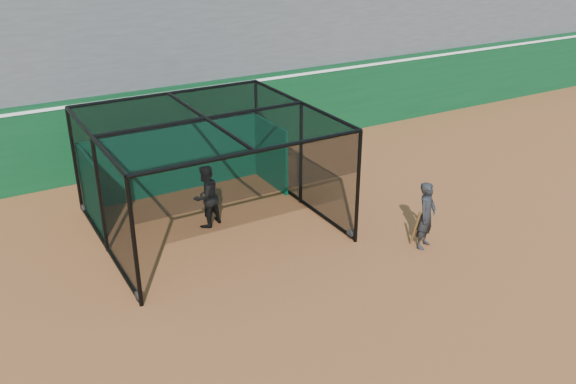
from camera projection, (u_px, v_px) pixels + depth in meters
ground at (306, 294)px, 12.73m from camera, size 120.00×120.00×0.00m
outfield_wall at (163, 125)px, 18.90m from camera, size 50.00×0.50×2.50m
grandstand at (118, 5)px, 20.55m from camera, size 50.00×7.85×8.95m
batting_cage at (208, 173)px, 15.03m from camera, size 5.42×5.24×2.84m
batter at (206, 196)px, 15.24m from camera, size 0.96×0.87×1.62m
on_deck_player at (426, 215)px, 14.24m from camera, size 0.71×0.62×1.65m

